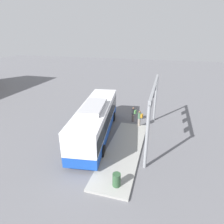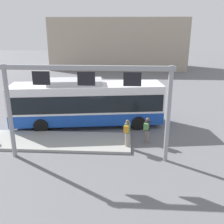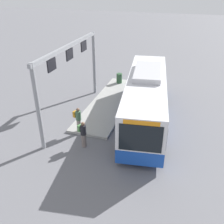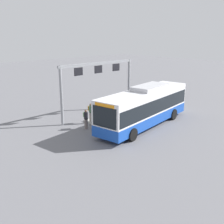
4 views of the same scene
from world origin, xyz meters
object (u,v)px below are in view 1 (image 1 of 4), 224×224
at_px(bus_main, 96,119).
at_px(person_waiting_near, 140,118).
at_px(person_boarding, 133,114).
at_px(trash_bin, 117,180).

height_order(bus_main, person_waiting_near, bus_main).
height_order(person_boarding, trash_bin, person_boarding).
xyz_separation_m(bus_main, person_boarding, (4.18, -2.84, -0.92)).
distance_m(person_waiting_near, trash_bin, 8.85).
relative_size(bus_main, person_waiting_near, 6.61).
height_order(bus_main, trash_bin, bus_main).
height_order(bus_main, person_boarding, bus_main).
distance_m(bus_main, trash_bin, 6.98).
distance_m(person_boarding, person_waiting_near, 1.51).
bearing_deg(person_waiting_near, person_boarding, -38.43).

